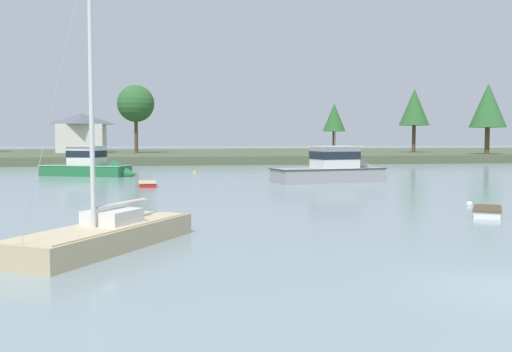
% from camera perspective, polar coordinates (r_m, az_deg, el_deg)
% --- Properties ---
extents(ground_plane, '(494.62, 494.62, 0.00)m').
position_cam_1_polar(ground_plane, '(15.73, 23.78, -10.26)').
color(ground_plane, gray).
extents(far_shore_bank, '(222.58, 58.18, 1.19)m').
position_cam_1_polar(far_shore_bank, '(107.27, -4.33, 2.11)').
color(far_shore_bank, '#4C563D').
rests_on(far_shore_bank, ground).
extents(dinghy_red, '(1.53, 3.40, 0.48)m').
position_cam_1_polar(dinghy_red, '(45.29, -10.67, -0.84)').
color(dinghy_red, '#B2231E').
rests_on(dinghy_red, ground).
extents(dinghy_white, '(2.65, 3.24, 0.53)m').
position_cam_1_polar(dinghy_white, '(29.90, 21.87, -3.39)').
color(dinghy_white, white).
rests_on(dinghy_white, ground).
extents(cruiser_grey, '(11.06, 5.36, 5.63)m').
position_cam_1_polar(cruiser_grey, '(49.68, 8.30, 0.25)').
color(cruiser_grey, gray).
rests_on(cruiser_grey, ground).
extents(sailboat_sand, '(5.97, 7.89, 10.37)m').
position_cam_1_polar(sailboat_sand, '(20.28, -14.58, -6.29)').
color(sailboat_sand, tan).
rests_on(sailboat_sand, ground).
extents(cruiser_green, '(10.15, 6.45, 5.31)m').
position_cam_1_polar(cruiser_green, '(58.61, -15.68, 0.68)').
color(cruiser_green, '#236B3D').
rests_on(cruiser_green, ground).
extents(mooring_buoy_white, '(0.34, 0.34, 0.40)m').
position_cam_1_polar(mooring_buoy_white, '(34.17, 20.32, -2.61)').
color(mooring_buoy_white, white).
rests_on(mooring_buoy_white, ground).
extents(mooring_buoy_yellow, '(0.33, 0.33, 0.38)m').
position_cam_1_polar(mooring_buoy_yellow, '(61.81, -6.06, 0.37)').
color(mooring_buoy_yellow, yellow).
rests_on(mooring_buoy_yellow, ground).
extents(shore_tree_center_right, '(6.15, 6.15, 11.31)m').
position_cam_1_polar(shore_tree_center_right, '(98.99, -11.79, 6.99)').
color(shore_tree_center_right, brown).
rests_on(shore_tree_center_right, far_shore_bank).
extents(shore_tree_inland_c, '(5.52, 5.52, 10.88)m').
position_cam_1_polar(shore_tree_inland_c, '(95.82, 21.94, 6.46)').
color(shore_tree_inland_c, brown).
rests_on(shore_tree_inland_c, far_shore_bank).
extents(shore_tree_left, '(4.46, 4.46, 9.24)m').
position_cam_1_polar(shore_tree_left, '(114.18, 7.73, 5.72)').
color(shore_tree_left, brown).
rests_on(shore_tree_left, far_shore_bank).
extents(shore_tree_inland_b, '(5.13, 5.13, 10.96)m').
position_cam_1_polar(shore_tree_inland_b, '(103.67, 15.36, 6.55)').
color(shore_tree_inland_b, brown).
rests_on(shore_tree_inland_b, far_shore_bank).
extents(cottage_near_water, '(8.22, 7.69, 6.76)m').
position_cam_1_polar(cottage_near_water, '(104.15, -16.82, 4.16)').
color(cottage_near_water, silver).
rests_on(cottage_near_water, far_shore_bank).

